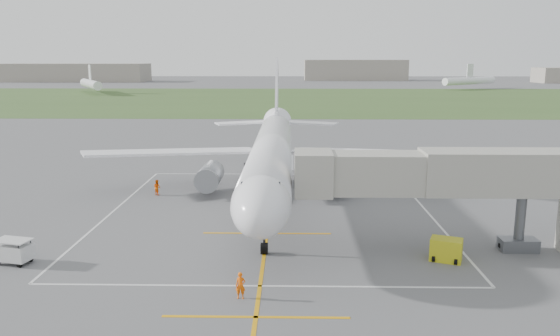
{
  "coord_description": "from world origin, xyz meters",
  "views": [
    {
      "loc": [
        1.81,
        -50.67,
        13.5
      ],
      "look_at": [
        0.9,
        -4.0,
        4.0
      ],
      "focal_mm": 35.0,
      "sensor_mm": 36.0,
      "label": 1
    }
  ],
  "objects_px": {
    "airliner": "(272,154)",
    "baggage_cart": "(13,251)",
    "ramp_worker_nose": "(241,286)",
    "ramp_worker_wing": "(157,187)",
    "gpu_unit": "(446,250)",
    "jet_bridge": "(490,186)"
  },
  "relations": [
    {
      "from": "airliner",
      "to": "baggage_cart",
      "type": "height_order",
      "value": "airliner"
    },
    {
      "from": "baggage_cart",
      "to": "ramp_worker_nose",
      "type": "distance_m",
      "value": 16.41
    },
    {
      "from": "airliner",
      "to": "ramp_worker_wing",
      "type": "xyz_separation_m",
      "value": [
        -11.49,
        1.2,
        -3.62
      ]
    },
    {
      "from": "ramp_worker_nose",
      "to": "ramp_worker_wing",
      "type": "height_order",
      "value": "same"
    },
    {
      "from": "gpu_unit",
      "to": "ramp_worker_wing",
      "type": "height_order",
      "value": "ramp_worker_wing"
    },
    {
      "from": "airliner",
      "to": "jet_bridge",
      "type": "relative_size",
      "value": 2.0
    },
    {
      "from": "jet_bridge",
      "to": "ramp_worker_nose",
      "type": "xyz_separation_m",
      "value": [
        -16.72,
        -8.22,
        -3.97
      ]
    },
    {
      "from": "airliner",
      "to": "ramp_worker_nose",
      "type": "bearing_deg",
      "value": -92.55
    },
    {
      "from": "airliner",
      "to": "gpu_unit",
      "type": "xyz_separation_m",
      "value": [
        12.33,
        -16.3,
        -3.63
      ]
    },
    {
      "from": "airliner",
      "to": "ramp_worker_nose",
      "type": "relative_size",
      "value": 30.16
    },
    {
      "from": "gpu_unit",
      "to": "ramp_worker_nose",
      "type": "xyz_separation_m",
      "value": [
        -13.34,
        -6.17,
        0.02
      ]
    },
    {
      "from": "jet_bridge",
      "to": "baggage_cart",
      "type": "height_order",
      "value": "jet_bridge"
    },
    {
      "from": "airliner",
      "to": "baggage_cart",
      "type": "xyz_separation_m",
      "value": [
        -16.61,
        -17.37,
        -3.55
      ]
    },
    {
      "from": "baggage_cart",
      "to": "ramp_worker_nose",
      "type": "xyz_separation_m",
      "value": [
        15.6,
        -5.09,
        -0.07
      ]
    },
    {
      "from": "jet_bridge",
      "to": "ramp_worker_wing",
      "type": "height_order",
      "value": "jet_bridge"
    },
    {
      "from": "airliner",
      "to": "baggage_cart",
      "type": "bearing_deg",
      "value": -133.71
    },
    {
      "from": "ramp_worker_nose",
      "to": "baggage_cart",
      "type": "bearing_deg",
      "value": 161.33
    },
    {
      "from": "baggage_cart",
      "to": "ramp_worker_nose",
      "type": "relative_size",
      "value": 1.7
    },
    {
      "from": "jet_bridge",
      "to": "gpu_unit",
      "type": "relative_size",
      "value": 9.76
    },
    {
      "from": "jet_bridge",
      "to": "gpu_unit",
      "type": "xyz_separation_m",
      "value": [
        -3.39,
        -2.05,
        -3.99
      ]
    },
    {
      "from": "jet_bridge",
      "to": "ramp_worker_wing",
      "type": "bearing_deg",
      "value": 150.42
    },
    {
      "from": "airliner",
      "to": "gpu_unit",
      "type": "bearing_deg",
      "value": -52.88
    }
  ]
}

